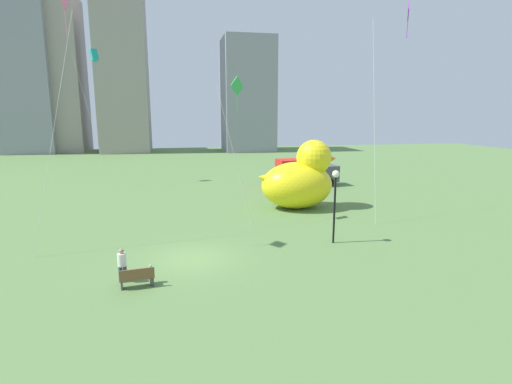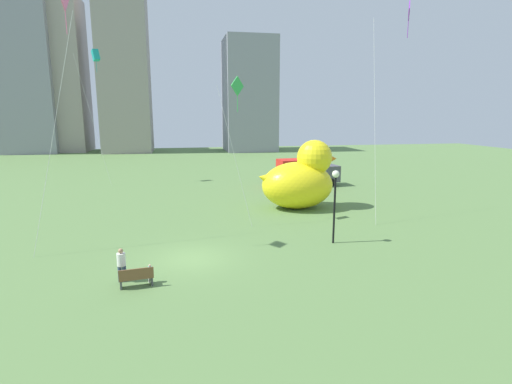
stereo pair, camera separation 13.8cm
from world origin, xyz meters
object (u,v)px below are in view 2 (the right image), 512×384
(park_bench, at_px, (136,277))
(box_truck, at_px, (307,172))
(person_adult, at_px, (121,263))
(person_child, at_px, (150,273))
(giant_inflatable_duck, at_px, (300,180))
(lamppost, at_px, (335,190))
(kite_green, at_px, (237,92))
(kite_pink, at_px, (63,12))
(kite_purple, at_px, (405,23))
(kite_teal, at_px, (96,56))

(park_bench, height_order, box_truck, box_truck)
(park_bench, distance_m, person_adult, 1.09)
(person_child, bearing_deg, giant_inflatable_duck, 49.08)
(person_adult, bearing_deg, box_truck, 53.79)
(person_adult, height_order, lamppost, lamppost)
(kite_green, bearing_deg, person_adult, -126.42)
(kite_pink, bearing_deg, kite_green, 26.18)
(person_child, distance_m, kite_pink, 13.38)
(person_child, relative_size, kite_green, 0.09)
(kite_purple, bearing_deg, box_truck, 98.60)
(lamppost, bearing_deg, kite_purple, 35.35)
(lamppost, distance_m, kite_pink, 16.81)
(giant_inflatable_duck, distance_m, lamppost, 8.92)
(giant_inflatable_duck, bearing_deg, lamppost, -94.50)
(lamppost, xyz_separation_m, kite_purple, (6.36, 4.51, 10.20))
(giant_inflatable_duck, height_order, kite_purple, kite_purple)
(person_child, bearing_deg, kite_green, 60.04)
(person_adult, relative_size, kite_pink, 0.12)
(person_adult, height_order, kite_green, kite_green)
(person_adult, relative_size, kite_purple, 0.11)
(person_adult, bearing_deg, person_child, -15.79)
(giant_inflatable_duck, bearing_deg, kite_purple, -37.47)
(person_adult, height_order, box_truck, box_truck)
(person_child, relative_size, kite_teal, 0.06)
(kite_teal, relative_size, kite_purple, 0.95)
(giant_inflatable_duck, xyz_separation_m, kite_pink, (-14.73, -7.73, 10.02))
(person_adult, bearing_deg, kite_teal, 100.90)
(park_bench, distance_m, kite_green, 14.22)
(park_bench, bearing_deg, kite_teal, 101.96)
(park_bench, bearing_deg, giant_inflatable_duck, 48.52)
(lamppost, xyz_separation_m, kite_green, (-4.78, 5.67, 5.74))
(kite_green, xyz_separation_m, kite_purple, (11.14, -1.16, 4.46))
(box_truck, bearing_deg, kite_purple, -81.40)
(person_child, xyz_separation_m, lamppost, (10.19, 3.71, 2.68))
(giant_inflatable_duck, bearing_deg, person_child, -130.92)
(person_adult, height_order, giant_inflatable_duck, giant_inflatable_duck)
(lamppost, height_order, box_truck, lamppost)
(person_child, bearing_deg, kite_pink, 128.53)
(person_child, bearing_deg, park_bench, -145.47)
(box_truck, bearing_deg, park_bench, -124.09)
(kite_teal, height_order, kite_purple, kite_purple)
(kite_green, bearing_deg, park_bench, -121.43)
(person_child, xyz_separation_m, giant_inflatable_duck, (10.88, 12.56, 1.84))
(person_adult, distance_m, kite_teal, 30.77)
(kite_pink, relative_size, kite_teal, 0.97)
(person_adult, xyz_separation_m, kite_green, (6.66, 9.03, 8.03))
(person_adult, bearing_deg, kite_green, 53.58)
(person_child, height_order, kite_green, kite_green)
(park_bench, distance_m, box_truck, 26.86)
(person_adult, height_order, person_child, person_adult)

